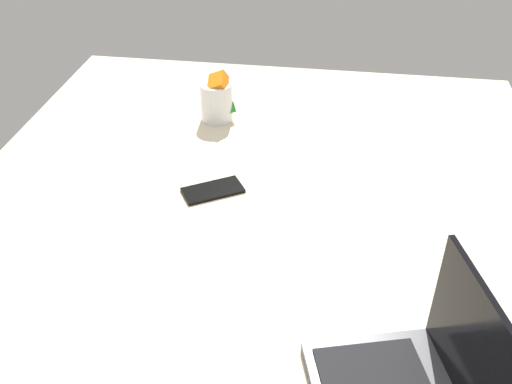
{
  "coord_description": "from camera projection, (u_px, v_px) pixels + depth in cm",
  "views": [
    {
      "loc": [
        95.78,
        16.0,
        98.75
      ],
      "look_at": [
        -8.46,
        0.34,
        24.0
      ],
      "focal_mm": 41.56,
      "sensor_mm": 36.0,
      "label": 1
    }
  ],
  "objects": [
    {
      "name": "snack_cup",
      "position": [
        217.0,
        100.0,
        1.65
      ],
      "size": [
        9.0,
        10.19,
        14.71
      ],
      "color": "silver",
      "rests_on": "bed_mattress"
    },
    {
      "name": "cell_phone",
      "position": [
        213.0,
        190.0,
        1.39
      ],
      "size": [
        13.09,
        15.49,
        0.8
      ],
      "primitive_type": "cube",
      "rotation": [
        0.0,
        0.0,
        3.69
      ],
      "color": "black",
      "rests_on": "bed_mattress"
    },
    {
      "name": "bed_mattress",
      "position": [
        249.0,
        269.0,
        1.31
      ],
      "size": [
        180.0,
        140.0,
        18.0
      ],
      "primitive_type": "cube",
      "color": "beige",
      "rests_on": "ground"
    }
  ]
}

